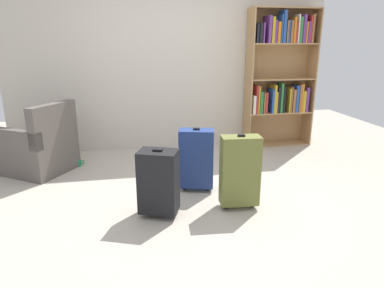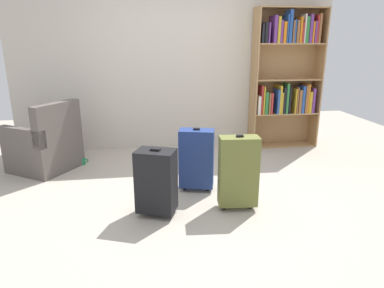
{
  "view_description": "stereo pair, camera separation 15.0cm",
  "coord_description": "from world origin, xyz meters",
  "px_view_note": "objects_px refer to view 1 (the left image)",
  "views": [
    {
      "loc": [
        -0.64,
        -3.4,
        1.62
      ],
      "look_at": [
        0.01,
        0.1,
        0.55
      ],
      "focal_mm": 32.08,
      "sensor_mm": 36.0,
      "label": 1
    },
    {
      "loc": [
        -0.49,
        -3.42,
        1.62
      ],
      "look_at": [
        0.01,
        0.1,
        0.55
      ],
      "focal_mm": 32.08,
      "sensor_mm": 36.0,
      "label": 2
    }
  ],
  "objects_px": {
    "bookshelf": "(281,73)",
    "mug": "(79,163)",
    "suitcase_black": "(159,181)",
    "armchair": "(41,148)",
    "suitcase_olive": "(240,171)",
    "suitcase_navy_blue": "(196,158)"
  },
  "relations": [
    {
      "from": "armchair",
      "to": "mug",
      "type": "height_order",
      "value": "armchair"
    },
    {
      "from": "bookshelf",
      "to": "mug",
      "type": "height_order",
      "value": "bookshelf"
    },
    {
      "from": "suitcase_black",
      "to": "suitcase_navy_blue",
      "type": "xyz_separation_m",
      "value": [
        0.47,
        0.52,
        0.02
      ]
    },
    {
      "from": "armchair",
      "to": "mug",
      "type": "xyz_separation_m",
      "value": [
        0.42,
        0.12,
        -0.27
      ]
    },
    {
      "from": "mug",
      "to": "suitcase_navy_blue",
      "type": "xyz_separation_m",
      "value": [
        1.41,
        -1.04,
        0.33
      ]
    },
    {
      "from": "armchair",
      "to": "mug",
      "type": "relative_size",
      "value": 8.06
    },
    {
      "from": "mug",
      "to": "suitcase_black",
      "type": "height_order",
      "value": "suitcase_black"
    },
    {
      "from": "armchair",
      "to": "bookshelf",
      "type": "bearing_deg",
      "value": 10.18
    },
    {
      "from": "suitcase_black",
      "to": "suitcase_navy_blue",
      "type": "bearing_deg",
      "value": 48.05
    },
    {
      "from": "armchair",
      "to": "suitcase_navy_blue",
      "type": "height_order",
      "value": "armchair"
    },
    {
      "from": "suitcase_black",
      "to": "suitcase_olive",
      "type": "bearing_deg",
      "value": 0.88
    },
    {
      "from": "suitcase_navy_blue",
      "to": "armchair",
      "type": "bearing_deg",
      "value": 153.21
    },
    {
      "from": "mug",
      "to": "suitcase_black",
      "type": "xyz_separation_m",
      "value": [
        0.95,
        -1.56,
        0.3
      ]
    },
    {
      "from": "armchair",
      "to": "suitcase_navy_blue",
      "type": "distance_m",
      "value": 2.05
    },
    {
      "from": "mug",
      "to": "suitcase_olive",
      "type": "xyz_separation_m",
      "value": [
        1.75,
        -1.55,
        0.35
      ]
    },
    {
      "from": "bookshelf",
      "to": "suitcase_navy_blue",
      "type": "distance_m",
      "value": 2.38
    },
    {
      "from": "bookshelf",
      "to": "suitcase_navy_blue",
      "type": "bearing_deg",
      "value": -136.59
    },
    {
      "from": "bookshelf",
      "to": "suitcase_black",
      "type": "bearing_deg",
      "value": -135.49
    },
    {
      "from": "suitcase_navy_blue",
      "to": "suitcase_olive",
      "type": "relative_size",
      "value": 0.94
    },
    {
      "from": "armchair",
      "to": "suitcase_olive",
      "type": "distance_m",
      "value": 2.6
    },
    {
      "from": "mug",
      "to": "suitcase_black",
      "type": "relative_size",
      "value": 0.18
    },
    {
      "from": "mug",
      "to": "suitcase_olive",
      "type": "height_order",
      "value": "suitcase_olive"
    }
  ]
}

